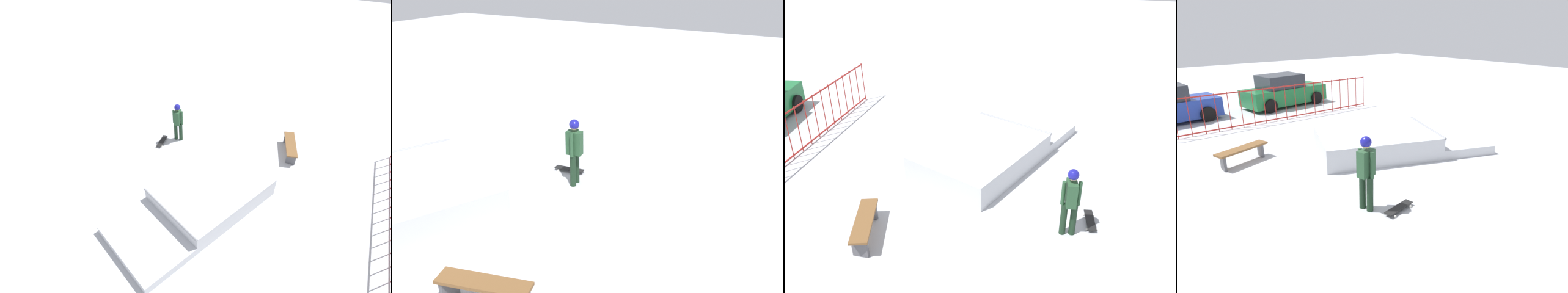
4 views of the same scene
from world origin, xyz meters
TOP-DOWN VIEW (x-y plane):
  - ground_plane at (0.00, 0.00)m, footprint 60.00×60.00m
  - skate_ramp at (1.06, -0.15)m, footprint 5.98×4.48m
  - skater at (-1.85, -2.59)m, footprint 0.41×0.43m
  - skateboard at (-1.34, -3.10)m, footprint 0.82×0.35m
  - park_bench at (-3.01, 1.89)m, footprint 1.65×0.85m

SIDE VIEW (x-z plane):
  - ground_plane at x=0.00m, z-range 0.00..0.00m
  - skateboard at x=-1.34m, z-range 0.03..0.12m
  - skate_ramp at x=1.06m, z-range -0.05..0.69m
  - park_bench at x=-3.01m, z-range 0.12..0.60m
  - skater at x=-1.85m, z-range 0.14..1.87m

